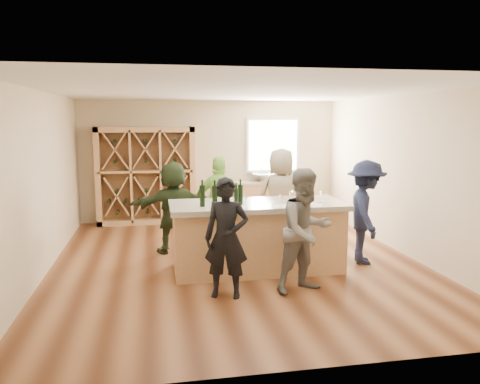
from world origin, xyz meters
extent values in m
cube|color=brown|center=(0.00, 0.00, -0.05)|extent=(6.00, 7.00, 0.10)
cube|color=white|center=(0.00, 0.00, 2.85)|extent=(6.00, 7.00, 0.10)
cube|color=beige|center=(0.00, 3.55, 1.40)|extent=(6.00, 0.10, 2.80)
cube|color=beige|center=(0.00, -3.55, 1.40)|extent=(6.00, 0.10, 2.80)
cube|color=beige|center=(-3.05, 0.00, 1.40)|extent=(0.10, 7.00, 2.80)
cube|color=beige|center=(3.05, 0.00, 1.40)|extent=(0.10, 7.00, 2.80)
cube|color=white|center=(1.50, 3.47, 1.75)|extent=(1.30, 0.06, 1.30)
cube|color=white|center=(1.50, 3.44, 1.75)|extent=(1.18, 0.01, 1.18)
cube|color=tan|center=(-1.50, 3.27, 1.10)|extent=(2.20, 0.45, 2.20)
cube|color=tan|center=(1.40, 3.20, 0.43)|extent=(1.60, 0.58, 0.86)
cube|color=#A09683|center=(1.40, 3.20, 0.89)|extent=(1.70, 0.62, 0.06)
imported|color=silver|center=(1.20, 3.20, 1.01)|extent=(0.54, 0.54, 0.19)
cylinder|color=silver|center=(1.20, 3.38, 1.07)|extent=(0.02, 0.02, 0.30)
cube|color=tan|center=(0.26, -0.46, 0.50)|extent=(2.60, 1.00, 1.00)
cube|color=#A09683|center=(0.26, -0.46, 1.04)|extent=(2.72, 1.12, 0.08)
cylinder|color=black|center=(-0.62, -0.63, 1.24)|extent=(0.08, 0.08, 0.32)
cylinder|color=black|center=(-0.45, -0.76, 1.24)|extent=(0.08, 0.08, 0.33)
cylinder|color=black|center=(-0.29, -0.59, 1.24)|extent=(0.09, 0.09, 0.32)
cylinder|color=black|center=(-0.12, -0.69, 1.21)|extent=(0.08, 0.08, 0.27)
cylinder|color=black|center=(-0.04, -0.58, 1.23)|extent=(0.08, 0.08, 0.31)
cone|color=white|center=(-0.02, -0.91, 1.16)|extent=(0.08, 0.08, 0.16)
cone|color=white|center=(0.50, -0.92, 1.17)|extent=(0.09, 0.09, 0.19)
cone|color=white|center=(0.98, -0.86, 1.17)|extent=(0.07, 0.07, 0.19)
cone|color=white|center=(0.75, -0.61, 1.17)|extent=(0.09, 0.09, 0.18)
cone|color=white|center=(1.21, -0.67, 1.18)|extent=(0.09, 0.09, 0.19)
cube|color=white|center=(-0.12, -0.82, 1.08)|extent=(0.28, 0.35, 0.00)
cube|color=white|center=(0.52, -0.83, 1.08)|extent=(0.27, 0.33, 0.00)
cube|color=white|center=(1.05, -0.82, 1.08)|extent=(0.36, 0.40, 0.00)
imported|color=black|center=(-0.40, -1.51, 0.81)|extent=(0.69, 0.58, 1.62)
imported|color=slate|center=(0.70, -1.50, 0.86)|extent=(0.94, 0.71, 1.71)
imported|color=#191E38|center=(2.09, -0.42, 0.86)|extent=(0.80, 1.20, 1.71)
imported|color=#8CC64C|center=(-0.15, 0.81, 0.86)|extent=(1.06, 0.63, 1.71)
imported|color=gray|center=(0.99, 0.81, 0.92)|extent=(0.94, 0.65, 1.84)
imported|color=#263319|center=(-0.99, 0.78, 0.82)|extent=(1.58, 0.74, 1.64)
camera|label=1|loc=(-1.31, -7.46, 2.36)|focal=35.00mm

